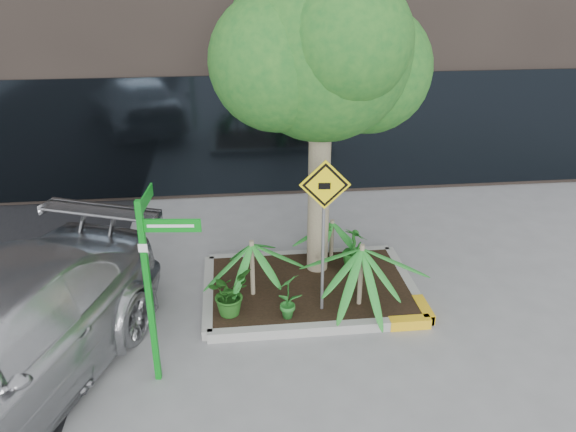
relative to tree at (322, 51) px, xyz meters
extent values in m
plane|color=gray|center=(-0.40, -0.84, -3.67)|extent=(80.00, 80.00, 0.00)
cube|color=#9E9E99|center=(-0.20, 0.56, -3.60)|extent=(3.20, 0.15, 0.15)
cube|color=#9E9E99|center=(-0.20, -1.64, -3.60)|extent=(3.20, 0.15, 0.15)
cube|color=#9E9E99|center=(-1.80, -0.54, -3.60)|extent=(0.15, 2.20, 0.15)
cube|color=#9E9E99|center=(1.40, -0.54, -3.60)|extent=(0.15, 2.20, 0.15)
cube|color=yellow|center=(1.10, -1.64, -3.60)|extent=(0.60, 0.17, 0.15)
cube|color=black|center=(-0.20, -0.54, -3.55)|extent=(3.05, 2.05, 0.06)
cylinder|color=gray|center=(0.00, -0.02, -2.05)|extent=(0.35, 0.35, 3.24)
cylinder|color=gray|center=(0.11, -0.02, -0.86)|extent=(0.61, 0.17, 1.05)
sphere|color=#19591E|center=(0.00, -0.02, 0.00)|extent=(2.59, 2.59, 2.59)
sphere|color=#19591E|center=(0.76, 0.31, -0.32)|extent=(1.95, 1.95, 1.95)
sphere|color=#19591E|center=(-0.65, -0.23, -0.10)|extent=(1.95, 1.95, 1.95)
sphere|color=#19591E|center=(0.22, -0.67, 0.22)|extent=(1.73, 1.73, 1.73)
sphere|color=#19591E|center=(-0.32, 0.52, 0.44)|extent=(1.84, 1.84, 1.84)
cylinder|color=gray|center=(0.46, -1.16, -3.03)|extent=(0.07, 0.07, 0.99)
cylinder|color=gray|center=(-1.11, -0.72, -3.06)|extent=(0.07, 0.07, 0.91)
cylinder|color=gray|center=(0.31, 0.36, -3.18)|extent=(0.07, 0.07, 0.69)
imported|color=#1E5418|center=(-1.47, -1.19, -3.18)|extent=(0.85, 0.85, 0.68)
imported|color=#1F661E|center=(0.61, -0.12, -3.15)|extent=(0.59, 0.59, 0.74)
imported|color=#216D24|center=(-0.64, -1.39, -3.16)|extent=(0.54, 0.54, 0.72)
imported|color=#1C601B|center=(0.11, 0.31, -3.13)|extent=(0.60, 0.60, 0.77)
cube|color=#0D961D|center=(-2.40, -2.34, -2.45)|extent=(0.08, 0.08, 2.45)
cube|color=#0D961D|center=(-2.07, -2.37, -1.53)|extent=(0.68, 0.09, 0.16)
cube|color=#0D961D|center=(-2.37, -2.01, -1.35)|extent=(0.09, 0.68, 0.16)
cube|color=white|center=(-2.07, -2.39, -1.53)|extent=(0.52, 0.06, 0.04)
cube|color=white|center=(-2.38, -2.01, -1.35)|extent=(0.06, 0.52, 0.04)
cube|color=white|center=(-2.40, -2.38, -1.79)|extent=(0.10, 0.01, 0.11)
cylinder|color=slate|center=(-0.11, -1.15, -2.47)|extent=(0.07, 0.22, 2.10)
cube|color=yellow|center=(-0.11, -1.18, -1.58)|extent=(0.70, 0.08, 0.70)
cube|color=black|center=(-0.11, -1.19, -1.58)|extent=(0.62, 0.05, 0.63)
cube|color=yellow|center=(-0.11, -1.19, -1.58)|extent=(0.53, 0.05, 0.53)
cube|color=black|center=(-0.13, -1.20, -1.59)|extent=(0.17, 0.02, 0.09)
camera|label=1|loc=(-1.39, -8.13, 1.15)|focal=35.00mm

